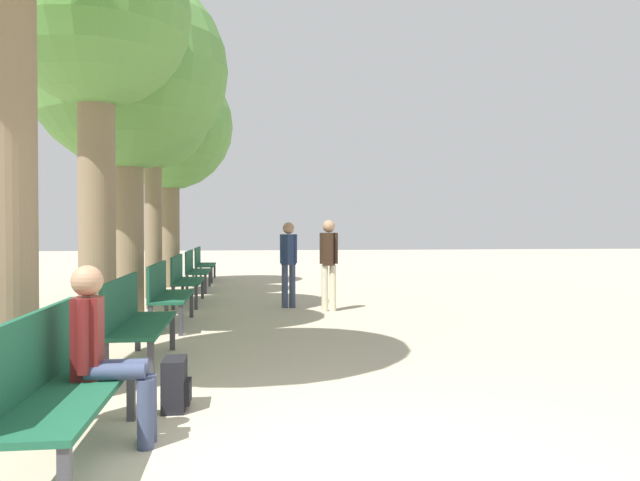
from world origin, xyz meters
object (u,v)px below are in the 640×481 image
Objects in this scene: bench_row_5 at (202,261)px; pedestrian_mid at (329,259)px; bench_row_3 at (183,276)px; bench_row_4 at (195,267)px; person_seated at (105,349)px; backpack at (175,385)px; tree_row_2 at (127,73)px; pedestrian_near at (289,259)px; bench_row_1 at (133,315)px; tree_row_3 at (153,114)px; tree_row_4 at (168,128)px; tree_row_1 at (96,22)px; bench_row_2 at (166,290)px; bench_row_0 at (53,378)px.

bench_row_5 is 1.15× the size of pedestrian_mid.
bench_row_4 is at bearing 90.00° from bench_row_3.
person_seated reaches higher than backpack.
tree_row_2 reaches higher than bench_row_4.
pedestrian_near is 0.91m from pedestrian_mid.
bench_row_1 is at bearing -112.70° from pedestrian_near.
tree_row_4 is (0.00, 2.74, 0.14)m from tree_row_3.
tree_row_3 is at bearing 90.00° from tree_row_1.
bench_row_1 is 8.51m from bench_row_4.
tree_row_3 is 3.25× the size of pedestrian_near.
bench_row_4 is 7.81m from tree_row_1.
pedestrian_mid reaches higher than backpack.
tree_row_4 reaches higher than bench_row_2.
person_seated is at bearing -88.73° from bench_row_4.
tree_row_1 reaches higher than bench_row_0.
tree_row_2 is 3.61× the size of pedestrian_near.
bench_row_5 is 13.86m from person_seated.
tree_row_4 is 4.68× the size of person_seated.
pedestrian_near is at bearing 44.69° from bench_row_2.
bench_row_0 is 0.34× the size of tree_row_1.
bench_row_3 is at bearing 94.83° from backpack.
backpack is 0.26× the size of pedestrian_near.
bench_row_5 is at bearing 92.73° from backpack.
bench_row_2 is at bearing 90.00° from bench_row_1.
tree_row_4 reaches higher than backpack.
bench_row_3 is 8.19m from person_seated.
backpack is at bearing 65.87° from person_seated.
tree_row_2 is 4.30m from pedestrian_near.
bench_row_1 is at bearing -90.00° from bench_row_2.
tree_row_2 is 1.00× the size of tree_row_4.
bench_row_4 is 4.50× the size of backpack.
bench_row_3 is 1.18× the size of pedestrian_near.
backpack is (0.62, -13.02, -0.35)m from bench_row_5.
bench_row_3 is 0.34× the size of tree_row_1.
tree_row_2 is (0.00, 2.25, -0.10)m from tree_row_1.
person_seated is 7.18m from pedestrian_mid.
bench_row_3 is at bearing 90.00° from bench_row_0.
bench_row_5 is at bearing 90.00° from bench_row_3.
tree_row_1 reaches higher than pedestrian_near.
tree_row_1 is at bearing 99.34° from bench_row_0.
pedestrian_mid is at bearing 69.04° from bench_row_0.
bench_row_4 is 5.08m from pedestrian_mid.
person_seated is at bearing -85.37° from tree_row_4.
bench_row_0 is 1.00× the size of bench_row_4.
bench_row_3 is 0.36× the size of tree_row_3.
backpack is at bearing -80.94° from tree_row_3.
pedestrian_mid is (2.08, 5.90, 0.74)m from backpack.
bench_row_4 reaches higher than backpack.
bench_row_0 is at bearing -90.00° from bench_row_2.
tree_row_2 is 1.11× the size of tree_row_3.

